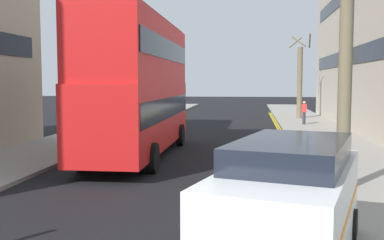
# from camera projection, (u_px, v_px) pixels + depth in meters

# --- Properties ---
(sidewalk_right) EXTENTS (4.00, 80.00, 0.14)m
(sidewalk_right) POSITION_uv_depth(u_px,v_px,m) (343.00, 152.00, 19.84)
(sidewalk_right) COLOR gray
(sidewalk_right) RESTS_ON ground
(sidewalk_left) EXTENTS (4.00, 80.00, 0.14)m
(sidewalk_left) POSITION_uv_depth(u_px,v_px,m) (59.00, 146.00, 21.52)
(sidewalk_left) COLOR gray
(sidewalk_left) RESTS_ON ground
(kerb_line_outer) EXTENTS (0.10, 56.00, 0.01)m
(kerb_line_outer) POSITION_uv_depth(u_px,v_px,m) (299.00, 160.00, 18.14)
(kerb_line_outer) COLOR yellow
(kerb_line_outer) RESTS_ON ground
(kerb_line_inner) EXTENTS (0.10, 56.00, 0.01)m
(kerb_line_inner) POSITION_uv_depth(u_px,v_px,m) (295.00, 160.00, 18.16)
(kerb_line_inner) COLOR yellow
(kerb_line_inner) RESTS_ON ground
(double_decker_bus_away) EXTENTS (2.91, 10.84, 5.64)m
(double_decker_bus_away) POSITION_uv_depth(u_px,v_px,m) (139.00, 83.00, 18.74)
(double_decker_bus_away) COLOR red
(double_decker_bus_away) RESTS_ON ground
(taxi_minivan) EXTENTS (3.10, 5.14, 2.12)m
(taxi_minivan) POSITION_uv_depth(u_px,v_px,m) (288.00, 204.00, 7.60)
(taxi_minivan) COLOR white
(taxi_minivan) RESTS_ON ground
(pedestrian_far) EXTENTS (0.34, 0.22, 1.62)m
(pedestrian_far) POSITION_uv_depth(u_px,v_px,m) (304.00, 112.00, 31.64)
(pedestrian_far) COLOR #2D2D38
(pedestrian_far) RESTS_ON sidewalk_right
(street_tree_near) EXTENTS (1.75, 1.72, 6.80)m
(street_tree_near) POSITION_uv_depth(u_px,v_px,m) (300.00, 80.00, 36.93)
(street_tree_near) COLOR #6B6047
(street_tree_near) RESTS_ON sidewalk_right
(street_tree_mid) EXTENTS (1.80, 1.80, 6.54)m
(street_tree_mid) POSITION_uv_depth(u_px,v_px,m) (344.00, 79.00, 12.33)
(street_tree_mid) COLOR #6B6047
(street_tree_mid) RESTS_ON sidewalk_right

